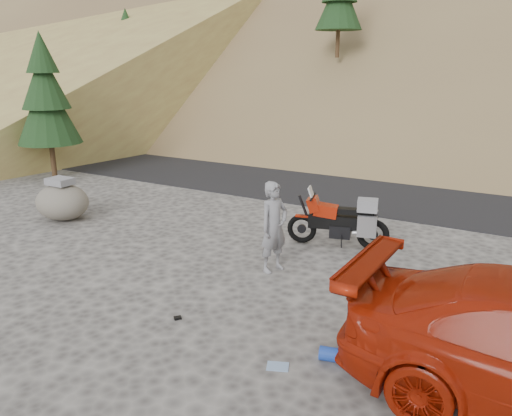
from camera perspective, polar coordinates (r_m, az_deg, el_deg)
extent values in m
plane|color=#45423F|center=(9.22, -0.01, -9.38)|extent=(140.00, 140.00, 0.00)
cube|color=black|center=(17.20, 15.10, 2.30)|extent=(120.00, 7.00, 0.05)
cube|color=olive|center=(43.70, -22.13, 12.53)|extent=(45.29, 46.00, 24.26)
cylinder|color=#332312|center=(22.73, 9.32, 18.37)|extent=(0.17, 0.17, 1.40)
cone|color=black|center=(22.85, 9.51, 22.24)|extent=(2.00, 2.00, 2.25)
cylinder|color=#332312|center=(32.08, -14.30, 15.06)|extent=(0.15, 0.15, 1.26)
cone|color=black|center=(32.09, -14.49, 17.53)|extent=(1.80, 1.80, 2.03)
cone|color=black|center=(32.12, -14.59, 18.90)|extent=(1.35, 1.35, 1.58)
cone|color=black|center=(32.17, -14.69, 20.26)|extent=(0.90, 0.90, 1.13)
cylinder|color=#332312|center=(19.41, -22.22, 5.53)|extent=(0.18, 0.18, 1.54)
cone|color=black|center=(19.20, -22.76, 10.50)|extent=(2.20, 2.20, 2.47)
cone|color=black|center=(19.15, -23.08, 13.29)|extent=(1.65, 1.65, 1.93)
cone|color=black|center=(19.14, -23.40, 16.08)|extent=(1.10, 1.10, 1.39)
torus|color=black|center=(11.47, 5.26, -2.37)|extent=(0.69, 0.29, 0.68)
cylinder|color=black|center=(11.47, 5.26, -2.37)|extent=(0.21, 0.11, 0.21)
torus|color=black|center=(11.33, 13.21, -2.99)|extent=(0.73, 0.32, 0.72)
cylinder|color=black|center=(11.33, 13.21, -2.99)|extent=(0.24, 0.14, 0.23)
cylinder|color=black|center=(11.34, 5.72, -0.59)|extent=(0.39, 0.16, 0.83)
cylinder|color=black|center=(11.21, 6.50, 1.27)|extent=(0.21, 0.63, 0.05)
cube|color=black|center=(11.30, 9.13, -1.59)|extent=(1.25, 0.55, 0.31)
cube|color=black|center=(11.36, 9.60, -2.62)|extent=(0.52, 0.42, 0.29)
cube|color=#9B1B08|center=(11.25, 8.00, -0.26)|extent=(0.60, 0.43, 0.32)
cube|color=#9B1B08|center=(11.25, 6.62, 0.45)|extent=(0.39, 0.42, 0.36)
cube|color=silver|center=(11.19, 6.30, 1.79)|extent=(0.19, 0.33, 0.26)
cube|color=black|center=(11.20, 10.50, -0.34)|extent=(0.60, 0.36, 0.12)
cube|color=black|center=(11.19, 12.47, -0.69)|extent=(0.39, 0.27, 0.10)
cube|color=silver|center=(11.00, 12.55, -2.12)|extent=(0.43, 0.22, 0.46)
cube|color=silver|center=(11.51, 12.69, -1.31)|extent=(0.43, 0.22, 0.46)
cube|color=gray|center=(11.13, 12.64, 0.31)|extent=(0.51, 0.45, 0.27)
cube|color=#9B1B08|center=(11.37, 5.30, -0.90)|extent=(0.33, 0.20, 0.04)
cylinder|color=black|center=(11.24, 9.72, -3.77)|extent=(0.08, 0.21, 0.37)
cylinder|color=silver|center=(11.17, 12.16, -2.80)|extent=(0.48, 0.21, 0.13)
imported|color=gray|center=(10.07, 2.02, -7.08)|extent=(0.62, 0.77, 1.81)
ellipsoid|color=#58524B|center=(14.04, -21.26, 0.64)|extent=(1.67, 1.50, 0.95)
cube|color=gray|center=(13.91, -21.49, 2.87)|extent=(0.66, 0.51, 0.18)
ellipsoid|color=#58524B|center=(15.55, -20.57, 1.13)|extent=(0.74, 0.68, 0.41)
cylinder|color=#1B3DA7|center=(7.28, 9.30, -16.29)|extent=(0.54, 0.31, 0.20)
cylinder|color=#1B3DA7|center=(7.48, 18.23, -15.96)|extent=(0.10, 0.10, 0.21)
cone|color=#AD280B|center=(7.18, 11.90, -16.98)|extent=(0.19, 0.19, 0.20)
cube|color=black|center=(8.37, -8.95, -12.30)|extent=(0.14, 0.14, 0.04)
cube|color=#7D9BC2|center=(7.15, 2.50, -17.63)|extent=(0.36, 0.32, 0.01)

